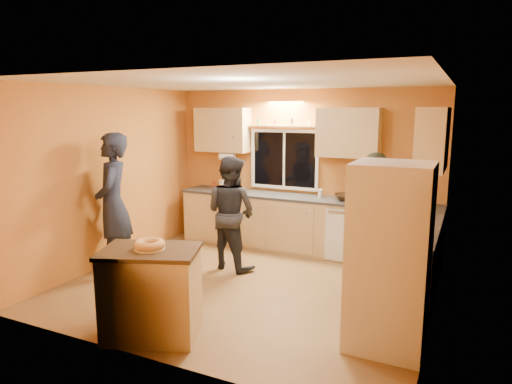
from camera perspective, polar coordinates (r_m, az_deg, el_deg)
The scene contains 14 objects.
ground at distance 6.11m, azimuth -0.96°, elevation -11.57°, with size 4.50×4.50×0.00m, color brown.
room_shell at distance 6.03m, azimuth 1.76°, elevation 4.02°, with size 4.54×4.04×2.61m.
back_counter at distance 7.46m, azimuth 4.93°, elevation -3.91°, with size 4.23×0.62×0.90m.
right_counter at distance 5.90m, azimuth 18.74°, elevation -8.29°, with size 0.62×1.84×0.90m.
refrigerator at distance 4.54m, azimuth 16.34°, elevation -7.78°, with size 0.72×0.70×1.80m, color silver.
island at distance 4.81m, azimuth -12.92°, elevation -12.12°, with size 1.12×0.94×0.92m.
bundt_pastry at distance 4.64m, azimuth -13.16°, elevation -6.43°, with size 0.31×0.31×0.09m, color tan.
person_left at distance 6.59m, azimuth -17.43°, elevation -1.48°, with size 0.72×0.47×1.97m, color black.
person_center at distance 6.55m, azimuth -3.15°, elevation -2.60°, with size 0.79×0.62×1.63m, color black.
person_right at distance 5.69m, azimuth 14.31°, elevation -4.11°, with size 1.05×0.44×1.78m, color #333B26.
mixing_bowl at distance 7.15m, azimuth 11.23°, elevation -0.63°, with size 0.37×0.37×0.09m, color #301F10.
utensil_crock at distance 7.95m, azimuth -4.14°, elevation 0.93°, with size 0.14×0.14×0.17m, color #EDE7C7.
potted_plant at distance 5.61m, azimuth 18.44°, elevation -2.89°, with size 0.27×0.23×0.30m, color gray.
red_box at distance 5.53m, azimuth 19.54°, elevation -4.35°, with size 0.16×0.12×0.07m, color #A9331A.
Camera 1 is at (2.52, -5.08, 2.28)m, focal length 32.00 mm.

